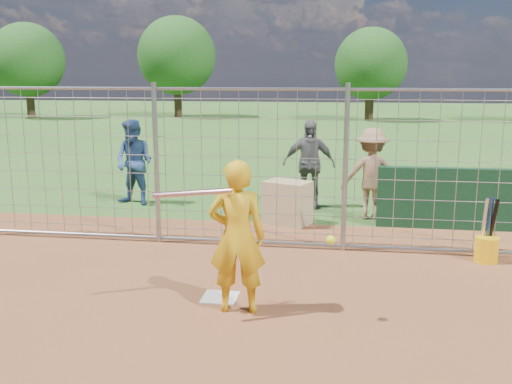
% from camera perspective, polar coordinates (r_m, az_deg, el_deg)
% --- Properties ---
extents(ground, '(100.00, 100.00, 0.00)m').
position_cam_1_polar(ground, '(7.38, -3.28, -9.98)').
color(ground, '#2D591E').
rests_on(ground, ground).
extents(home_plate, '(0.43, 0.43, 0.02)m').
position_cam_1_polar(home_plate, '(7.19, -3.61, -10.48)').
color(home_plate, silver).
rests_on(home_plate, ground).
extents(dugout_wall, '(2.60, 0.20, 1.10)m').
position_cam_1_polar(dugout_wall, '(10.71, 18.97, -0.63)').
color(dugout_wall, '#11381E').
rests_on(dugout_wall, ground).
extents(batter, '(0.70, 0.51, 1.80)m').
position_cam_1_polar(batter, '(6.54, -1.91, -4.52)').
color(batter, gold).
rests_on(batter, ground).
extents(bystander_a, '(1.02, 0.88, 1.80)m').
position_cam_1_polar(bystander_a, '(12.26, -12.08, 2.91)').
color(bystander_a, navy).
rests_on(bystander_a, ground).
extents(bystander_b, '(1.07, 0.46, 1.82)m').
position_cam_1_polar(bystander_b, '(11.77, 5.30, 2.81)').
color(bystander_b, '#595A5E').
rests_on(bystander_b, ground).
extents(bystander_c, '(1.17, 0.73, 1.73)m').
position_cam_1_polar(bystander_c, '(11.04, 11.45, 1.79)').
color(bystander_c, '#966F51').
rests_on(bystander_c, ground).
extents(equipment_bin, '(0.95, 0.81, 0.80)m').
position_cam_1_polar(equipment_bin, '(10.51, 3.16, -1.07)').
color(equipment_bin, tan).
rests_on(equipment_bin, ground).
extents(equipment_in_play, '(1.94, 0.44, 0.60)m').
position_cam_1_polar(equipment_in_play, '(6.15, -2.99, -1.25)').
color(equipment_in_play, silver).
rests_on(equipment_in_play, ground).
extents(bucket_with_bats, '(0.34, 0.37, 0.98)m').
position_cam_1_polar(bucket_with_bats, '(9.08, 22.07, -5.01)').
color(bucket_with_bats, '#FFB70D').
rests_on(bucket_with_bats, ground).
extents(backstop_fence, '(9.08, 0.08, 2.60)m').
position_cam_1_polar(backstop_fence, '(8.94, -0.76, 2.29)').
color(backstop_fence, gray).
rests_on(backstop_fence, ground).
extents(tree_line, '(44.66, 6.72, 6.48)m').
position_cam_1_polar(tree_line, '(34.89, 11.65, 13.12)').
color(tree_line, '#3F2B19').
rests_on(tree_line, ground).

